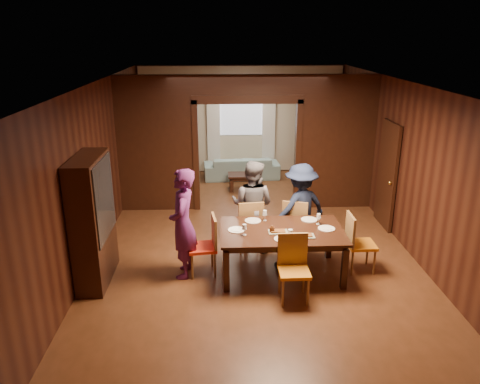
{
  "coord_description": "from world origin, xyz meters",
  "views": [
    {
      "loc": [
        -0.57,
        -8.17,
        3.72
      ],
      "look_at": [
        -0.24,
        -0.4,
        1.05
      ],
      "focal_mm": 35.0,
      "sensor_mm": 36.0,
      "label": 1
    }
  ],
  "objects_px": {
    "coffee_table": "(244,182)",
    "chair_left": "(202,246)",
    "chair_right": "(361,243)",
    "chair_near": "(294,270)",
    "sofa": "(242,167)",
    "hutch": "(93,221)",
    "chair_far_r": "(296,224)",
    "person_purple": "(183,224)",
    "dining_table": "(281,252)",
    "person_grey": "(252,205)",
    "person_navy": "(300,207)",
    "chair_far_l": "(249,225)"
  },
  "relations": [
    {
      "from": "person_grey",
      "to": "person_navy",
      "type": "height_order",
      "value": "person_grey"
    },
    {
      "from": "person_grey",
      "to": "coffee_table",
      "type": "relative_size",
      "value": 2.04
    },
    {
      "from": "chair_right",
      "to": "hutch",
      "type": "relative_size",
      "value": 0.48
    },
    {
      "from": "person_navy",
      "to": "chair_near",
      "type": "xyz_separation_m",
      "value": [
        -0.36,
        -1.7,
        -0.31
      ]
    },
    {
      "from": "sofa",
      "to": "person_purple",
      "type": "bearing_deg",
      "value": 74.15
    },
    {
      "from": "chair_near",
      "to": "hutch",
      "type": "xyz_separation_m",
      "value": [
        -2.99,
        0.73,
        0.52
      ]
    },
    {
      "from": "chair_far_r",
      "to": "hutch",
      "type": "relative_size",
      "value": 0.48
    },
    {
      "from": "dining_table",
      "to": "hutch",
      "type": "height_order",
      "value": "hutch"
    },
    {
      "from": "person_navy",
      "to": "chair_far_r",
      "type": "bearing_deg",
      "value": -17.46
    },
    {
      "from": "chair_left",
      "to": "person_grey",
      "type": "bearing_deg",
      "value": 129.02
    },
    {
      "from": "person_purple",
      "to": "coffee_table",
      "type": "distance_m",
      "value": 4.45
    },
    {
      "from": "hutch",
      "to": "chair_right",
      "type": "bearing_deg",
      "value": 1.76
    },
    {
      "from": "sofa",
      "to": "chair_far_l",
      "type": "relative_size",
      "value": 2.04
    },
    {
      "from": "chair_left",
      "to": "dining_table",
      "type": "bearing_deg",
      "value": 79.59
    },
    {
      "from": "person_grey",
      "to": "chair_left",
      "type": "relative_size",
      "value": 1.68
    },
    {
      "from": "dining_table",
      "to": "chair_far_r",
      "type": "relative_size",
      "value": 2.0
    },
    {
      "from": "sofa",
      "to": "dining_table",
      "type": "height_order",
      "value": "dining_table"
    },
    {
      "from": "person_navy",
      "to": "dining_table",
      "type": "height_order",
      "value": "person_navy"
    },
    {
      "from": "person_grey",
      "to": "person_navy",
      "type": "relative_size",
      "value": 1.03
    },
    {
      "from": "person_navy",
      "to": "hutch",
      "type": "bearing_deg",
      "value": -8.41
    },
    {
      "from": "chair_left",
      "to": "hutch",
      "type": "relative_size",
      "value": 0.48
    },
    {
      "from": "person_purple",
      "to": "chair_right",
      "type": "relative_size",
      "value": 1.82
    },
    {
      "from": "sofa",
      "to": "chair_far_r",
      "type": "height_order",
      "value": "chair_far_r"
    },
    {
      "from": "dining_table",
      "to": "chair_left",
      "type": "bearing_deg",
      "value": 177.06
    },
    {
      "from": "chair_near",
      "to": "dining_table",
      "type": "bearing_deg",
      "value": 95.22
    },
    {
      "from": "hutch",
      "to": "chair_far_l",
      "type": "bearing_deg",
      "value": 21.42
    },
    {
      "from": "dining_table",
      "to": "chair_far_l",
      "type": "relative_size",
      "value": 2.0
    },
    {
      "from": "chair_far_l",
      "to": "chair_far_r",
      "type": "height_order",
      "value": "same"
    },
    {
      "from": "person_purple",
      "to": "chair_near",
      "type": "relative_size",
      "value": 1.82
    },
    {
      "from": "person_navy",
      "to": "chair_far_l",
      "type": "xyz_separation_m",
      "value": [
        -0.9,
        -0.01,
        -0.31
      ]
    },
    {
      "from": "coffee_table",
      "to": "chair_left",
      "type": "xyz_separation_m",
      "value": [
        -0.9,
        -4.2,
        0.28
      ]
    },
    {
      "from": "chair_far_r",
      "to": "chair_far_l",
      "type": "bearing_deg",
      "value": 17.74
    },
    {
      "from": "sofa",
      "to": "hutch",
      "type": "relative_size",
      "value": 0.99
    },
    {
      "from": "coffee_table",
      "to": "chair_right",
      "type": "bearing_deg",
      "value": -68.25
    },
    {
      "from": "chair_right",
      "to": "chair_near",
      "type": "height_order",
      "value": "same"
    },
    {
      "from": "chair_far_r",
      "to": "chair_near",
      "type": "height_order",
      "value": "same"
    },
    {
      "from": "person_purple",
      "to": "person_grey",
      "type": "height_order",
      "value": "person_purple"
    },
    {
      "from": "person_navy",
      "to": "sofa",
      "type": "xyz_separation_m",
      "value": [
        -0.84,
        4.37,
        -0.5
      ]
    },
    {
      "from": "dining_table",
      "to": "person_purple",
      "type": "bearing_deg",
      "value": 178.9
    },
    {
      "from": "coffee_table",
      "to": "chair_far_l",
      "type": "xyz_separation_m",
      "value": [
        -0.09,
        -3.38,
        0.28
      ]
    },
    {
      "from": "person_purple",
      "to": "hutch",
      "type": "relative_size",
      "value": 0.88
    },
    {
      "from": "chair_far_l",
      "to": "chair_near",
      "type": "height_order",
      "value": "same"
    },
    {
      "from": "chair_far_l",
      "to": "sofa",
      "type": "bearing_deg",
      "value": -97.53
    },
    {
      "from": "chair_right",
      "to": "chair_near",
      "type": "relative_size",
      "value": 1.0
    },
    {
      "from": "person_grey",
      "to": "sofa",
      "type": "bearing_deg",
      "value": -66.25
    },
    {
      "from": "coffee_table",
      "to": "chair_far_r",
      "type": "height_order",
      "value": "chair_far_r"
    },
    {
      "from": "person_grey",
      "to": "chair_near",
      "type": "relative_size",
      "value": 1.68
    },
    {
      "from": "chair_left",
      "to": "coffee_table",
      "type": "bearing_deg",
      "value": 160.48
    },
    {
      "from": "chair_near",
      "to": "hutch",
      "type": "bearing_deg",
      "value": 165.87
    },
    {
      "from": "chair_left",
      "to": "chair_right",
      "type": "height_order",
      "value": "same"
    }
  ]
}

